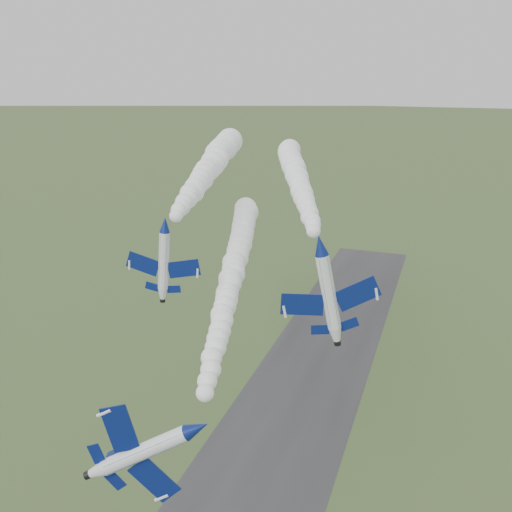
{
  "coord_description": "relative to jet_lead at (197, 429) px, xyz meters",
  "views": [
    {
      "loc": [
        25.15,
        -41.17,
        63.96
      ],
      "look_at": [
        3.53,
        20.55,
        42.28
      ],
      "focal_mm": 40.0,
      "sensor_mm": 36.0,
      "label": 1
    }
  ],
  "objects": [
    {
      "name": "runway",
      "position": [
        -6.07,
        32.4,
        -33.62
      ],
      "size": [
        24.0,
        260.0,
        0.04
      ],
      "primitive_type": "cube",
      "color": "#302F32",
      "rests_on": "ground"
    },
    {
      "name": "smoke_trail_jet_lead",
      "position": [
        -10.27,
        34.82,
        1.85
      ],
      "size": [
        23.45,
        63.97,
        4.46
      ],
      "primitive_type": null,
      "rotation": [
        0.0,
        0.0,
        0.3
      ],
      "color": "white"
    },
    {
      "name": "jet_pair_right",
      "position": [
        5.42,
        22.53,
        10.93
      ],
      "size": [
        11.75,
        13.83,
        4.03
      ],
      "rotation": [
        0.0,
        -0.2,
        0.35
      ],
      "color": "white"
    },
    {
      "name": "smoke_trail_jet_pair_right",
      "position": [
        -5.17,
        51.65,
        12.5
      ],
      "size": [
        22.64,
        52.08,
        4.48
      ],
      "primitive_type": null,
      "rotation": [
        0.0,
        0.0,
        0.35
      ],
      "color": "white"
    },
    {
      "name": "jet_lead",
      "position": [
        0.0,
        0.0,
        0.0
      ],
      "size": [
        5.99,
        12.81,
        9.57
      ],
      "rotation": [
        0.0,
        1.09,
        0.3
      ],
      "color": "white"
    },
    {
      "name": "smoke_trail_jet_pair_left",
      "position": [
        -22.54,
        54.59,
        13.15
      ],
      "size": [
        18.59,
        61.21,
        5.69
      ],
      "primitive_type": null,
      "rotation": [
        0.0,
        0.0,
        0.21
      ],
      "color": "white"
    },
    {
      "name": "jet_pair_left",
      "position": [
        -14.55,
        22.56,
        11.57
      ],
      "size": [
        9.77,
        11.51,
        2.89
      ],
      "rotation": [
        0.0,
        0.08,
        0.21
      ],
      "color": "white"
    }
  ]
}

